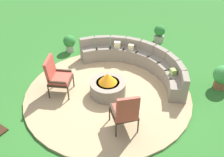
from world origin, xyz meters
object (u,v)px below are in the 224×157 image
potted_plant_1 (159,33)px  lounge_chair_front_right (125,111)px  curved_stone_bench (139,61)px  potted_plant_2 (222,76)px  potted_plant_0 (69,42)px  fire_pit (108,86)px  lounge_chair_front_left (57,75)px

potted_plant_1 → lounge_chair_front_right: bearing=-73.7°
curved_stone_bench → lounge_chair_front_right: lounge_chair_front_right is taller
potted_plant_2 → lounge_chair_front_right: bearing=-114.9°
lounge_chair_front_right → potted_plant_0: lounge_chair_front_right is taller
curved_stone_bench → potted_plant_0: bearing=-174.3°
potted_plant_1 → potted_plant_2: 3.08m
curved_stone_bench → potted_plant_1: size_ratio=5.91×
potted_plant_0 → fire_pit: bearing=-26.8°
curved_stone_bench → lounge_chair_front_right: 2.55m
lounge_chair_front_right → potted_plant_2: bearing=15.3°
fire_pit → potted_plant_0: 2.77m
lounge_chair_front_left → fire_pit: bearing=94.0°
curved_stone_bench → potted_plant_2: curved_stone_bench is taller
fire_pit → potted_plant_0: (-2.47, 1.25, 0.02)m
lounge_chair_front_left → lounge_chair_front_right: bearing=59.3°
lounge_chair_front_right → lounge_chair_front_left: bearing=126.5°
fire_pit → potted_plant_1: fire_pit is taller
fire_pit → curved_stone_bench: bearing=86.6°
curved_stone_bench → potted_plant_2: bearing=14.1°
fire_pit → curved_stone_bench: (0.09, 1.50, 0.04)m
lounge_chair_front_right → potted_plant_1: bearing=56.5°
lounge_chair_front_right → potted_plant_0: bearing=99.6°
fire_pit → lounge_chair_front_left: (-1.16, -0.70, 0.30)m
lounge_chair_front_right → fire_pit: bearing=91.8°
potted_plant_2 → curved_stone_bench: bearing=-165.9°
potted_plant_0 → lounge_chair_front_left: bearing=-56.2°
curved_stone_bench → fire_pit: bearing=-93.4°
fire_pit → curved_stone_bench: curved_stone_bench is taller
lounge_chair_front_right → potted_plant_2: lounge_chair_front_right is taller
lounge_chair_front_left → potted_plant_2: 4.55m
fire_pit → potted_plant_2: bearing=40.7°
lounge_chair_front_right → potted_plant_2: 3.24m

